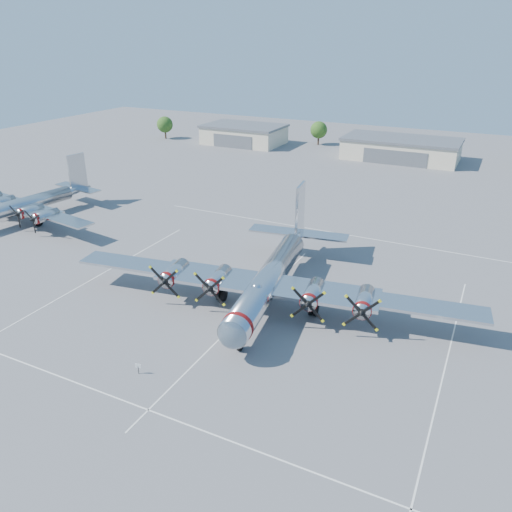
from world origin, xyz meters
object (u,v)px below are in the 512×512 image
at_px(bomber_west, 32,219).
at_px(tree_west, 319,130).
at_px(tree_far_west, 165,125).
at_px(info_placard, 138,367).
at_px(hangar_west, 244,134).
at_px(hangar_center, 401,149).
at_px(main_bomber_b29, 271,299).

bearing_deg(bomber_west, tree_west, 82.72).
bearing_deg(tree_far_west, info_placard, -55.55).
relative_size(hangar_west, info_placard, 20.09).
bearing_deg(tree_west, bomber_west, -105.77).
bearing_deg(tree_far_west, hangar_center, 3.24).
bearing_deg(info_placard, hangar_center, 73.07).
bearing_deg(hangar_west, bomber_west, -92.43).
relative_size(tree_west, main_bomber_b29, 0.14).
bearing_deg(hangar_west, tree_west, 21.89).
distance_m(hangar_center, tree_far_west, 70.13).
xyz_separation_m(hangar_west, bomber_west, (-3.13, -73.84, -2.71)).
height_order(hangar_center, tree_far_west, tree_far_west).
height_order(hangar_center, main_bomber_b29, hangar_center).
height_order(bomber_west, info_placard, bomber_west).
bearing_deg(tree_west, hangar_west, -158.11).
distance_m(hangar_west, tree_far_west, 25.36).
height_order(tree_west, info_placard, tree_west).
relative_size(bomber_west, info_placard, 31.51).
bearing_deg(info_placard, hangar_west, 97.57).
xyz_separation_m(hangar_center, main_bomber_b29, (1.29, -81.55, -2.71)).
bearing_deg(bomber_west, hangar_center, 65.40).
relative_size(hangar_center, tree_far_west, 4.31).
relative_size(main_bomber_b29, bomber_west, 1.35).
bearing_deg(info_placard, tree_west, 86.31).
bearing_deg(info_placard, main_bomber_b29, 59.85).
relative_size(tree_far_west, info_placard, 5.90).
xyz_separation_m(hangar_west, tree_far_west, (-25.00, -3.96, 1.51)).
relative_size(hangar_west, tree_west, 3.40).
distance_m(tree_far_west, bomber_west, 73.34).
bearing_deg(tree_far_west, main_bomber_b29, -47.42).
distance_m(hangar_center, main_bomber_b29, 81.61).
height_order(main_bomber_b29, info_placard, main_bomber_b29).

